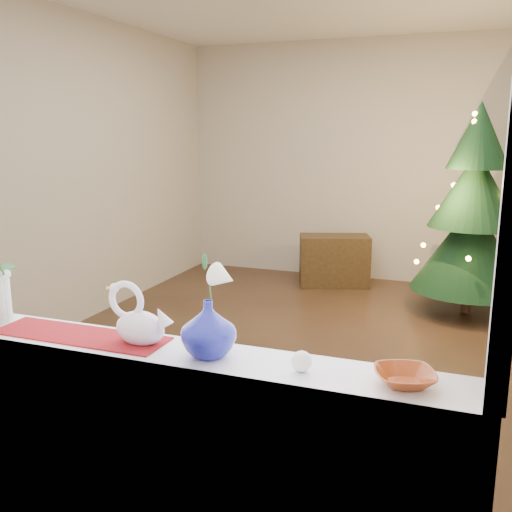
{
  "coord_description": "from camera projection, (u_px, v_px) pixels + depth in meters",
  "views": [
    {
      "loc": [
        0.97,
        -4.06,
        1.68
      ],
      "look_at": [
        -0.03,
        -1.4,
        1.06
      ],
      "focal_mm": 40.0,
      "sensor_mm": 36.0,
      "label": 1
    }
  ],
  "objects": [
    {
      "name": "windowsill",
      "position": [
        168.0,
        354.0,
        2.05
      ],
      "size": [
        2.2,
        0.26,
        0.04
      ],
      "primitive_type": "cube",
      "color": "white",
      "rests_on": "window_apron"
    },
    {
      "name": "lily",
      "position": [
        207.0,
        267.0,
        1.91
      ],
      "size": [
        0.13,
        0.07,
        0.17
      ],
      "primitive_type": null,
      "color": "white",
      "rests_on": "blue_vase"
    },
    {
      "name": "wall_front",
      "position": [
        144.0,
        237.0,
        1.83
      ],
      "size": [
        4.5,
        0.1,
        2.7
      ],
      "primitive_type": "cube",
      "color": "beige",
      "rests_on": "ground"
    },
    {
      "name": "window_frame",
      "position": [
        144.0,
        126.0,
        1.79
      ],
      "size": [
        2.22,
        0.06,
        1.6
      ],
      "primitive_type": null,
      "color": "white",
      "rests_on": "windowsill"
    },
    {
      "name": "paperweight",
      "position": [
        302.0,
        361.0,
        1.84
      ],
      "size": [
        0.09,
        0.09,
        0.07
      ],
      "primitive_type": "sphere",
      "rotation": [
        0.0,
        0.0,
        0.44
      ],
      "color": "white",
      "rests_on": "windowsill"
    },
    {
      "name": "wall_left",
      "position": [
        71.0,
        172.0,
        4.89
      ],
      "size": [
        0.1,
        5.0,
        2.7
      ],
      "primitive_type": "cube",
      "color": "beige",
      "rests_on": "ground"
    },
    {
      "name": "window_apron",
      "position": [
        160.0,
        482.0,
        2.06
      ],
      "size": [
        2.2,
        0.08,
        0.88
      ],
      "primitive_type": "cube",
      "color": "white",
      "rests_on": "ground"
    },
    {
      "name": "amber_dish",
      "position": [
        405.0,
        378.0,
        1.75
      ],
      "size": [
        0.2,
        0.2,
        0.04
      ],
      "primitive_type": "imported",
      "rotation": [
        0.0,
        0.0,
        0.34
      ],
      "color": "#923814",
      "rests_on": "windowsill"
    },
    {
      "name": "xmas_tree",
      "position": [
        474.0,
        210.0,
        5.25
      ],
      "size": [
        1.42,
        1.42,
        1.96
      ],
      "primitive_type": null,
      "rotation": [
        0.0,
        0.0,
        -0.43
      ],
      "color": "black",
      "rests_on": "ground"
    },
    {
      "name": "wall_back",
      "position": [
        379.0,
        162.0,
        6.41
      ],
      "size": [
        4.5,
        0.1,
        2.7
      ],
      "primitive_type": "cube",
      "color": "beige",
      "rests_on": "ground"
    },
    {
      "name": "ground",
      "position": [
        322.0,
        354.0,
        4.41
      ],
      "size": [
        5.0,
        5.0,
        0.0
      ],
      "primitive_type": "plane",
      "color": "#321F14",
      "rests_on": "ground"
    },
    {
      "name": "swan",
      "position": [
        140.0,
        315.0,
        2.07
      ],
      "size": [
        0.28,
        0.19,
        0.22
      ],
      "primitive_type": null,
      "rotation": [
        0.0,
        0.0,
        -0.3
      ],
      "color": "silver",
      "rests_on": "windowsill"
    },
    {
      "name": "runner",
      "position": [
        80.0,
        335.0,
        2.17
      ],
      "size": [
        0.7,
        0.2,
        0.01
      ],
      "primitive_type": "cube",
      "color": "maroon",
      "rests_on": "windowsill"
    },
    {
      "name": "blue_vase",
      "position": [
        208.0,
        324.0,
        1.96
      ],
      "size": [
        0.28,
        0.28,
        0.23
      ],
      "primitive_type": "imported",
      "rotation": [
        0.0,
        0.0,
        0.35
      ],
      "color": "navy",
      "rests_on": "windowsill"
    },
    {
      "name": "side_table",
      "position": [
        334.0,
        261.0,
        6.34
      ],
      "size": [
        0.84,
        0.6,
        0.57
      ],
      "primitive_type": "cube",
      "rotation": [
        0.0,
        0.0,
        0.33
      ],
      "color": "black",
      "rests_on": "ground"
    }
  ]
}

